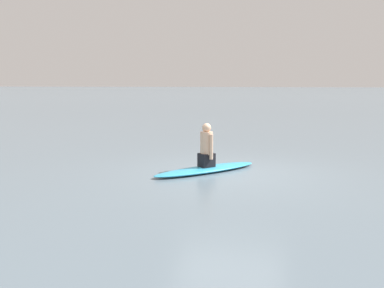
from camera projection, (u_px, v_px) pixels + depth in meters
name	position (u px, v px, depth m)	size (l,w,h in m)	color
ground_plane	(230.00, 173.00, 9.58)	(400.00, 400.00, 0.00)	slate
surfboard	(206.00, 169.00, 9.73)	(2.80, 0.61, 0.12)	#339EC6
person_paddler	(207.00, 147.00, 9.66)	(0.42, 0.43, 1.00)	black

